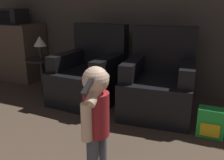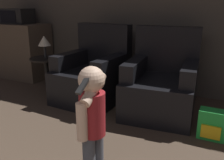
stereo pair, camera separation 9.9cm
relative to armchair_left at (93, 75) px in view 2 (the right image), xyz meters
The scene contains 9 objects.
wall_back 1.55m from the armchair_left, 38.91° to the left, with size 8.40×0.05×2.60m.
armchair_left is the anchor object (origin of this frame).
armchair_right 0.95m from the armchair_left, ahead, with size 0.87×0.95×1.01m.
person_toddler 1.62m from the armchair_left, 59.79° to the right, with size 0.19×0.34×0.87m.
toy_backpack 1.64m from the armchair_left, 14.41° to the right, with size 0.26×0.17×0.30m.
kitchen_counter 1.75m from the armchair_left, 166.33° to the left, with size 0.92×0.57×0.95m.
microwave 1.92m from the armchair_left, 166.64° to the left, with size 0.51×0.34×0.25m.
side_table 0.77m from the armchair_left, behind, with size 0.45×0.45×0.52m.
lamp 0.87m from the armchair_left, behind, with size 0.18×0.18×0.32m.
Camera 2 is at (0.73, 0.93, 1.28)m, focal length 40.00 mm.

